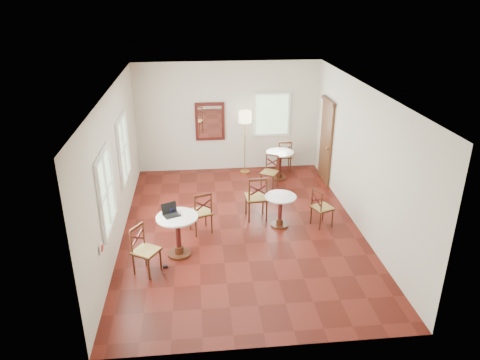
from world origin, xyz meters
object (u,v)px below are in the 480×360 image
(cafe_table_mid, at_px, (280,207))
(chair_near_a, at_px, (201,212))
(water_glass, at_px, (180,214))
(chair_back_a, at_px, (284,155))
(floor_lamp, at_px, (245,121))
(chair_mid_b, at_px, (321,207))
(chair_near_b, at_px, (145,250))
(chair_mid_a, at_px, (257,197))
(power_adapter, at_px, (166,267))
(cafe_table_near, at_px, (178,231))
(laptop, at_px, (171,212))
(mouse, at_px, (169,212))
(chair_back_b, at_px, (270,172))
(cafe_table_back, at_px, (280,162))
(navy_mug, at_px, (171,211))

(cafe_table_mid, height_order, chair_near_a, chair_near_a)
(cafe_table_mid, relative_size, water_glass, 6.17)
(chair_back_a, bearing_deg, floor_lamp, 6.20)
(chair_mid_b, height_order, floor_lamp, floor_lamp)
(chair_near_b, bearing_deg, chair_mid_a, -18.45)
(cafe_table_mid, distance_m, power_adapter, 2.78)
(cafe_table_near, height_order, laptop, laptop)
(floor_lamp, relative_size, water_glass, 15.23)
(chair_near_b, xyz_separation_m, chair_mid_b, (3.60, 1.38, -0.02))
(floor_lamp, bearing_deg, chair_near_a, -111.74)
(chair_back_a, relative_size, mouse, 8.07)
(chair_back_b, bearing_deg, power_adapter, -94.95)
(chair_mid_a, distance_m, power_adapter, 2.65)
(chair_near_a, xyz_separation_m, power_adapter, (-0.70, -1.26, -0.45))
(chair_near_a, bearing_deg, cafe_table_back, -148.27)
(cafe_table_near, xyz_separation_m, navy_mug, (-0.11, 0.16, 0.36))
(cafe_table_near, xyz_separation_m, chair_near_b, (-0.58, -0.51, -0.06))
(chair_near_b, relative_size, mouse, 8.22)
(water_glass, bearing_deg, floor_lamp, 67.53)
(chair_mid_b, bearing_deg, laptop, 81.95)
(chair_near_b, distance_m, floor_lamp, 5.22)
(chair_back_a, relative_size, navy_mug, 7.83)
(navy_mug, height_order, power_adapter, navy_mug)
(laptop, bearing_deg, cafe_table_mid, -5.26)
(laptop, relative_size, water_glass, 3.32)
(chair_back_b, xyz_separation_m, power_adapter, (-2.50, -3.40, -0.41))
(chair_back_a, height_order, laptop, laptop)
(cafe_table_back, bearing_deg, navy_mug, -128.96)
(chair_near_b, xyz_separation_m, laptop, (0.46, 0.59, 0.44))
(chair_back_a, bearing_deg, chair_mid_b, 97.08)
(chair_mid_b, relative_size, water_glass, 7.54)
(cafe_table_near, relative_size, cafe_table_mid, 1.18)
(floor_lamp, bearing_deg, chair_near_b, -116.82)
(water_glass, bearing_deg, chair_near_a, 64.87)
(chair_back_b, bearing_deg, navy_mug, -98.63)
(mouse, bearing_deg, chair_mid_b, 9.51)
(cafe_table_near, height_order, chair_near_b, chair_near_b)
(laptop, height_order, water_glass, laptop)
(cafe_table_mid, xyz_separation_m, laptop, (-2.26, -0.86, 0.45))
(chair_mid_a, xyz_separation_m, floor_lamp, (0.05, 2.73, 0.96))
(chair_mid_b, bearing_deg, cafe_table_near, 83.92)
(chair_back_b, relative_size, mouse, 7.77)
(laptop, bearing_deg, chair_near_a, 26.96)
(cafe_table_near, distance_m, chair_back_b, 3.74)
(cafe_table_near, height_order, mouse, mouse)
(chair_near_a, relative_size, power_adapter, 10.75)
(chair_mid_b, bearing_deg, chair_near_b, 88.89)
(chair_near_b, relative_size, chair_back_a, 1.02)
(chair_mid_a, bearing_deg, power_adapter, 39.02)
(laptop, bearing_deg, cafe_table_back, 25.54)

